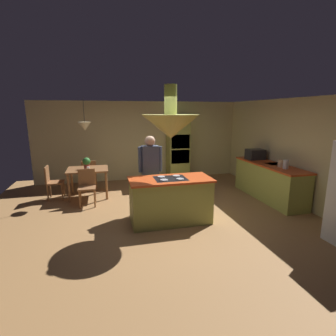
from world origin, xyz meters
TOP-DOWN VIEW (x-y plane):
  - ground at (0.00, 0.00)m, footprint 8.16×8.16m
  - wall_back at (0.00, 3.45)m, footprint 6.80×0.10m
  - wall_right at (3.25, 0.40)m, footprint 0.10×7.20m
  - kitchen_island at (0.00, -0.20)m, footprint 1.65×0.79m
  - counter_run_right at (2.84, 0.60)m, footprint 0.73×2.35m
  - oven_tower at (1.10, 3.04)m, footprint 0.66×0.62m
  - dining_table at (-1.70, 1.90)m, footprint 1.03×0.83m
  - person_at_island at (-0.29, 0.46)m, footprint 0.53×0.23m
  - range_hood at (0.00, -0.20)m, footprint 1.10×1.10m
  - pendant_light_over_table at (-1.70, 1.90)m, footprint 0.32×0.32m
  - chair_facing_island at (-1.70, 1.26)m, footprint 0.40×0.40m
  - chair_by_back_wall at (-1.70, 2.54)m, footprint 0.40×0.40m
  - chair_at_corner at (-2.60, 1.90)m, footprint 0.40×0.40m
  - potted_plant_on_table at (-1.72, 1.88)m, footprint 0.20×0.20m
  - cup_on_table at (-1.67, 1.69)m, footprint 0.07×0.07m
  - canister_flour at (2.84, 0.02)m, footprint 0.13×0.13m
  - canister_sugar at (2.84, 0.20)m, footprint 0.13×0.13m
  - microwave_on_counter at (2.84, 1.29)m, footprint 0.46×0.36m

SIDE VIEW (x-z plane):
  - ground at x=0.00m, z-range 0.00..0.00m
  - kitchen_island at x=0.00m, z-range -0.01..0.93m
  - counter_run_right at x=2.84m, z-range 0.01..0.93m
  - chair_facing_island at x=-1.70m, z-range 0.07..0.94m
  - chair_by_back_wall at x=-1.70m, z-range 0.07..0.94m
  - chair_at_corner at x=-2.60m, z-range 0.07..0.94m
  - dining_table at x=-1.70m, z-range 0.27..1.03m
  - cup_on_table at x=-1.67m, z-range 0.76..0.85m
  - potted_plant_on_table at x=-1.72m, z-range 0.78..1.08m
  - person_at_island at x=-0.29m, z-range 0.13..1.85m
  - canister_sugar at x=2.84m, z-range 0.92..1.09m
  - canister_flour at x=2.84m, z-range 0.92..1.13m
  - microwave_on_counter at x=2.84m, z-range 0.92..1.20m
  - oven_tower at x=1.10m, z-range 0.00..2.15m
  - wall_back at x=0.00m, z-range 0.00..2.55m
  - wall_right at x=3.25m, z-range 0.00..2.55m
  - pendant_light_over_table at x=-1.70m, z-range 1.45..2.27m
  - range_hood at x=0.00m, z-range 1.47..2.47m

